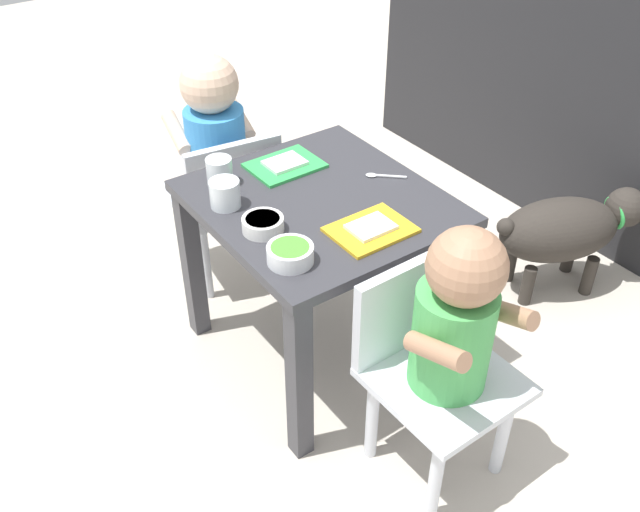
% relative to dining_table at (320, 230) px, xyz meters
% --- Properties ---
extents(ground_plane, '(7.00, 7.00, 0.00)m').
position_rel_dining_table_xyz_m(ground_plane, '(0.00, 0.00, -0.38)').
color(ground_plane, beige).
extents(kitchen_cabinet_back, '(1.86, 0.34, 0.92)m').
position_rel_dining_table_xyz_m(kitchen_cabinet_back, '(0.00, 1.14, 0.08)').
color(kitchen_cabinet_back, '#232326').
rests_on(kitchen_cabinet_back, ground).
extents(dining_table, '(0.56, 0.52, 0.47)m').
position_rel_dining_table_xyz_m(dining_table, '(0.00, 0.00, 0.00)').
color(dining_table, '#333338').
rests_on(dining_table, ground).
extents(seated_child_left, '(0.31, 0.31, 0.68)m').
position_rel_dining_table_xyz_m(seated_child_left, '(-0.44, -0.03, 0.04)').
color(seated_child_left, silver).
rests_on(seated_child_left, ground).
extents(seated_child_right, '(0.29, 0.29, 0.64)m').
position_rel_dining_table_xyz_m(seated_child_right, '(0.44, -0.01, 0.02)').
color(seated_child_right, silver).
rests_on(seated_child_right, ground).
extents(dog, '(0.31, 0.45, 0.31)m').
position_rel_dining_table_xyz_m(dog, '(0.18, 0.73, -0.18)').
color(dog, '#332D28').
rests_on(dog, ground).
extents(food_tray_left, '(0.14, 0.18, 0.02)m').
position_rel_dining_table_xyz_m(food_tray_left, '(-0.17, 0.01, 0.09)').
color(food_tray_left, green).
rests_on(food_tray_left, dining_table).
extents(food_tray_right, '(0.13, 0.18, 0.02)m').
position_rel_dining_table_xyz_m(food_tray_right, '(0.17, 0.01, 0.09)').
color(food_tray_right, gold).
rests_on(food_tray_right, dining_table).
extents(water_cup_left, '(0.06, 0.06, 0.07)m').
position_rel_dining_table_xyz_m(water_cup_left, '(-0.19, -0.16, 0.12)').
color(water_cup_left, white).
rests_on(water_cup_left, dining_table).
extents(water_cup_right, '(0.07, 0.07, 0.06)m').
position_rel_dining_table_xyz_m(water_cup_right, '(-0.10, -0.19, 0.12)').
color(water_cup_right, white).
rests_on(water_cup_right, dining_table).
extents(veggie_bowl_near, '(0.10, 0.10, 0.04)m').
position_rel_dining_table_xyz_m(veggie_bowl_near, '(0.16, -0.19, 0.11)').
color(veggie_bowl_near, white).
rests_on(veggie_bowl_near, dining_table).
extents(cereal_bowl_right_side, '(0.09, 0.09, 0.03)m').
position_rel_dining_table_xyz_m(cereal_bowl_right_side, '(0.03, -0.17, 0.11)').
color(cereal_bowl_right_side, white).
rests_on(cereal_bowl_right_side, dining_table).
extents(spoon_by_left_tray, '(0.08, 0.08, 0.01)m').
position_rel_dining_table_xyz_m(spoon_by_left_tray, '(0.00, 0.18, 0.09)').
color(spoon_by_left_tray, silver).
rests_on(spoon_by_left_tray, dining_table).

